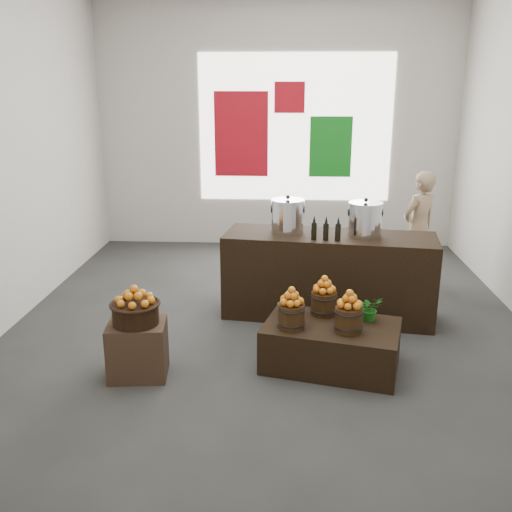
# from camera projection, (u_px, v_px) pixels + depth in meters

# --- Properties ---
(ground) EXTENTS (7.00, 7.00, 0.00)m
(ground) POSITION_uv_depth(u_px,v_px,m) (270.00, 322.00, 6.76)
(ground) COLOR #343431
(ground) RESTS_ON ground
(back_wall) EXTENTS (6.00, 0.04, 4.00)m
(back_wall) POSITION_uv_depth(u_px,v_px,m) (277.00, 128.00, 9.52)
(back_wall) COLOR beige
(back_wall) RESTS_ON ground
(back_opening) EXTENTS (3.20, 0.02, 2.40)m
(back_opening) POSITION_uv_depth(u_px,v_px,m) (295.00, 128.00, 9.49)
(back_opening) COLOR white
(back_opening) RESTS_ON back_wall
(deco_red_left) EXTENTS (0.90, 0.04, 1.40)m
(deco_red_left) POSITION_uv_depth(u_px,v_px,m) (241.00, 134.00, 9.56)
(deco_red_left) COLOR #AF0D1A
(deco_red_left) RESTS_ON back_wall
(deco_green_right) EXTENTS (0.70, 0.04, 1.00)m
(deco_green_right) POSITION_uv_depth(u_px,v_px,m) (331.00, 147.00, 9.54)
(deco_green_right) COLOR #12771A
(deco_green_right) RESTS_ON back_wall
(deco_red_upper) EXTENTS (0.50, 0.04, 0.50)m
(deco_red_upper) POSITION_uv_depth(u_px,v_px,m) (290.00, 97.00, 9.34)
(deco_red_upper) COLOR #AF0D1A
(deco_red_upper) RESTS_ON back_wall
(crate) EXTENTS (0.59, 0.50, 0.54)m
(crate) POSITION_uv_depth(u_px,v_px,m) (138.00, 349.00, 5.47)
(crate) COLOR #483021
(crate) RESTS_ON ground
(wicker_basket) EXTENTS (0.43, 0.43, 0.20)m
(wicker_basket) POSITION_uv_depth(u_px,v_px,m) (135.00, 314.00, 5.36)
(wicker_basket) COLOR black
(wicker_basket) RESTS_ON crate
(apples_in_basket) EXTENTS (0.34, 0.34, 0.18)m
(apples_in_basket) POSITION_uv_depth(u_px,v_px,m) (134.00, 295.00, 5.30)
(apples_in_basket) COLOR #A80F05
(apples_in_basket) RESTS_ON wicker_basket
(display_table) EXTENTS (1.45, 1.09, 0.45)m
(display_table) POSITION_uv_depth(u_px,v_px,m) (331.00, 346.00, 5.65)
(display_table) COLOR black
(display_table) RESTS_ON ground
(apple_bucket_front_left) EXTENTS (0.26, 0.26, 0.24)m
(apple_bucket_front_left) POSITION_uv_depth(u_px,v_px,m) (291.00, 316.00, 5.49)
(apple_bucket_front_left) COLOR #3D2310
(apple_bucket_front_left) RESTS_ON display_table
(apples_in_bucket_front_left) EXTENTS (0.19, 0.19, 0.17)m
(apples_in_bucket_front_left) POSITION_uv_depth(u_px,v_px,m) (292.00, 296.00, 5.43)
(apples_in_bucket_front_left) COLOR #A80F05
(apples_in_bucket_front_left) RESTS_ON apple_bucket_front_left
(apple_bucket_front_right) EXTENTS (0.26, 0.26, 0.24)m
(apple_bucket_front_right) POSITION_uv_depth(u_px,v_px,m) (348.00, 319.00, 5.42)
(apple_bucket_front_right) COLOR #3D2310
(apple_bucket_front_right) RESTS_ON display_table
(apples_in_bucket_front_right) EXTENTS (0.19, 0.19, 0.17)m
(apples_in_bucket_front_right) POSITION_uv_depth(u_px,v_px,m) (349.00, 299.00, 5.35)
(apples_in_bucket_front_right) COLOR #A80F05
(apples_in_bucket_front_right) RESTS_ON apple_bucket_front_right
(apple_bucket_rear) EXTENTS (0.26, 0.26, 0.24)m
(apple_bucket_rear) POSITION_uv_depth(u_px,v_px,m) (324.00, 303.00, 5.81)
(apple_bucket_rear) COLOR #3D2310
(apple_bucket_rear) RESTS_ON display_table
(apples_in_bucket_rear) EXTENTS (0.19, 0.19, 0.17)m
(apples_in_bucket_rear) POSITION_uv_depth(u_px,v_px,m) (324.00, 284.00, 5.75)
(apples_in_bucket_rear) COLOR #A80F05
(apples_in_bucket_rear) RESTS_ON apple_bucket_rear
(herb_garnish_right) EXTENTS (0.29, 0.27, 0.25)m
(herb_garnish_right) POSITION_uv_depth(u_px,v_px,m) (370.00, 308.00, 5.66)
(herb_garnish_right) COLOR #145812
(herb_garnish_right) RESTS_ON display_table
(herb_garnish_left) EXTENTS (0.16, 0.13, 0.26)m
(herb_garnish_left) POSITION_uv_depth(u_px,v_px,m) (284.00, 302.00, 5.82)
(herb_garnish_left) COLOR #145812
(herb_garnish_left) RESTS_ON display_table
(counter) EXTENTS (2.56, 1.11, 1.01)m
(counter) POSITION_uv_depth(u_px,v_px,m) (328.00, 276.00, 6.84)
(counter) COLOR black
(counter) RESTS_ON ground
(stock_pot_left) EXTENTS (0.38, 0.38, 0.38)m
(stock_pot_left) POSITION_uv_depth(u_px,v_px,m) (288.00, 217.00, 6.73)
(stock_pot_left) COLOR silver
(stock_pot_left) RESTS_ON counter
(stock_pot_center) EXTENTS (0.38, 0.38, 0.38)m
(stock_pot_center) POSITION_uv_depth(u_px,v_px,m) (365.00, 220.00, 6.57)
(stock_pot_center) COLOR silver
(stock_pot_center) RESTS_ON counter
(oil_cruets) EXTENTS (0.28, 0.10, 0.28)m
(oil_cruets) POSITION_uv_depth(u_px,v_px,m) (329.00, 228.00, 6.42)
(oil_cruets) COLOR black
(oil_cruets) RESTS_ON counter
(shopper) EXTENTS (0.69, 0.65, 1.59)m
(shopper) POSITION_uv_depth(u_px,v_px,m) (418.00, 228.00, 7.90)
(shopper) COLOR #977C5C
(shopper) RESTS_ON ground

